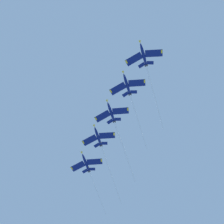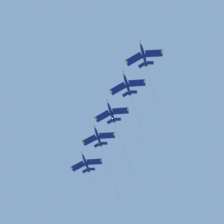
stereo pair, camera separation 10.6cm
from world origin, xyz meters
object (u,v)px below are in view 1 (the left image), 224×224
jet_second (131,99)px  jet_third (118,132)px  jet_lead (148,72)px  jet_fourth (103,150)px  jet_fifth (89,171)px

jet_second → jet_third: jet_second is taller
jet_lead → jet_fourth: (-34.46, 39.05, -7.30)m
jet_second → jet_fourth: size_ratio=0.87×
jet_lead → jet_fourth: size_ratio=0.94×
jet_second → jet_third: (-11.58, 17.40, -2.92)m
jet_third → jet_fifth: 30.77m
jet_second → jet_fifth: jet_second is taller
jet_fourth → jet_fifth: (-11.32, 10.82, -2.52)m
jet_third → jet_lead: bearing=-51.7°
jet_lead → jet_fifth: 68.40m
jet_second → jet_fifth: size_ratio=1.04×
jet_lead → jet_third: jet_lead is taller
jet_fifth → jet_fourth: bearing=-43.7°
jet_third → jet_fifth: (-22.61, 20.50, -3.93)m
jet_lead → jet_fifth: size_ratio=1.13×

